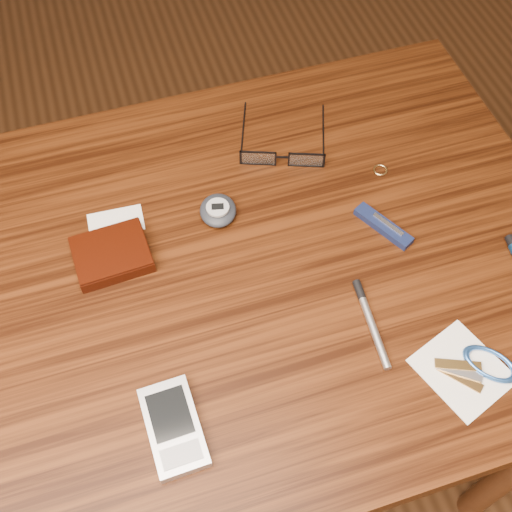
% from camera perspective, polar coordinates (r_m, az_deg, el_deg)
% --- Properties ---
extents(ground, '(3.80, 3.80, 0.00)m').
position_cam_1_polar(ground, '(1.56, -1.82, -15.89)').
color(ground, '#472814').
rests_on(ground, ground).
extents(desk, '(1.00, 0.70, 0.75)m').
position_cam_1_polar(desk, '(0.97, -2.85, -4.44)').
color(desk, '#371808').
rests_on(desk, ground).
extents(wallet_and_card, '(0.11, 0.13, 0.02)m').
position_cam_1_polar(wallet_and_card, '(0.90, -12.70, 0.21)').
color(wallet_and_card, black).
rests_on(wallet_and_card, desk).
extents(eyeglasses, '(0.17, 0.17, 0.03)m').
position_cam_1_polar(eyeglasses, '(0.98, 2.35, 8.89)').
color(eyeglasses, black).
rests_on(eyeglasses, desk).
extents(gold_ring, '(0.02, 0.02, 0.00)m').
position_cam_1_polar(gold_ring, '(1.00, 10.99, 7.51)').
color(gold_ring, tan).
rests_on(gold_ring, desk).
extents(pda_phone, '(0.06, 0.11, 0.02)m').
position_cam_1_polar(pda_phone, '(0.78, -7.34, -14.84)').
color(pda_phone, '#ADAEB2').
rests_on(pda_phone, desk).
extents(pedometer, '(0.07, 0.07, 0.02)m').
position_cam_1_polar(pedometer, '(0.92, -3.40, 4.08)').
color(pedometer, black).
rests_on(pedometer, desk).
extents(notepad_keys, '(0.14, 0.13, 0.01)m').
position_cam_1_polar(notepad_keys, '(0.85, 19.05, -9.30)').
color(notepad_keys, silver).
rests_on(notepad_keys, desk).
extents(pocket_knife, '(0.06, 0.09, 0.01)m').
position_cam_1_polar(pocket_knife, '(0.93, 11.26, 2.64)').
color(pocket_knife, '#0F1336').
rests_on(pocket_knife, desk).
extents(silver_pen, '(0.02, 0.13, 0.01)m').
position_cam_1_polar(silver_pen, '(0.85, 10.00, -5.31)').
color(silver_pen, '#B1B2B6').
rests_on(silver_pen, desk).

